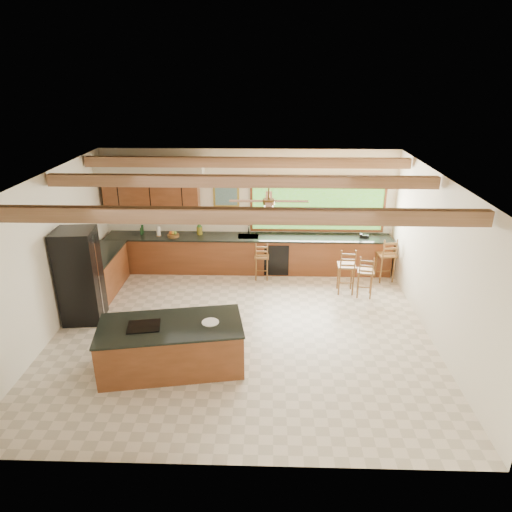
{
  "coord_description": "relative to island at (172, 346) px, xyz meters",
  "views": [
    {
      "loc": [
        0.51,
        -7.66,
        4.75
      ],
      "look_at": [
        0.26,
        0.8,
        1.27
      ],
      "focal_mm": 32.0,
      "sensor_mm": 36.0,
      "label": 1
    }
  ],
  "objects": [
    {
      "name": "island",
      "position": [
        0.0,
        0.0,
        0.0
      ],
      "size": [
        2.53,
        1.51,
        0.85
      ],
      "rotation": [
        0.0,
        0.0,
        0.17
      ],
      "color": "brown",
      "rests_on": "ground"
    },
    {
      "name": "counter_run",
      "position": [
        0.29,
        3.69,
        0.05
      ],
      "size": [
        7.12,
        3.1,
        1.26
      ],
      "color": "brown",
      "rests_on": "ground"
    },
    {
      "name": "bar_stool_a",
      "position": [
        1.45,
        3.56,
        0.15
      ],
      "size": [
        0.35,
        0.35,
        0.96
      ],
      "rotation": [
        0.0,
        0.0,
        0.0
      ],
      "color": "brown",
      "rests_on": "ground"
    },
    {
      "name": "bar_stool_b",
      "position": [
        3.37,
        2.88,
        0.23
      ],
      "size": [
        0.41,
        0.41,
        1.09
      ],
      "rotation": [
        0.0,
        0.0,
        -0.04
      ],
      "color": "brown",
      "rests_on": "ground"
    },
    {
      "name": "bar_stool_c",
      "position": [
        3.77,
        2.71,
        0.17
      ],
      "size": [
        0.41,
        0.41,
        1.0
      ],
      "rotation": [
        0.0,
        0.0,
        -0.18
      ],
      "color": "brown",
      "rests_on": "ground"
    },
    {
      "name": "refrigerator",
      "position": [
        -2.11,
        1.57,
        0.54
      ],
      "size": [
        0.82,
        0.8,
        1.92
      ],
      "rotation": [
        0.0,
        0.0,
        0.1
      ],
      "color": "black",
      "rests_on": "ground"
    },
    {
      "name": "bar_stool_d",
      "position": [
        4.41,
        3.56,
        0.24
      ],
      "size": [
        0.46,
        0.46,
        1.11
      ],
      "rotation": [
        0.0,
        0.0,
        0.18
      ],
      "color": "brown",
      "rests_on": "ground"
    },
    {
      "name": "room_shell",
      "position": [
        0.94,
        1.82,
        1.8
      ],
      "size": [
        7.27,
        6.54,
        3.02
      ],
      "color": "white",
      "rests_on": "ground"
    },
    {
      "name": "ground",
      "position": [
        1.11,
        1.17,
        -0.42
      ],
      "size": [
        7.2,
        7.2,
        0.0
      ],
      "primitive_type": "plane",
      "color": "beige",
      "rests_on": "ground"
    }
  ]
}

